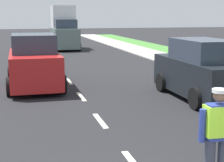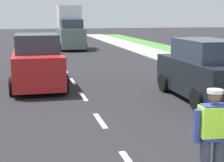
{
  "view_description": "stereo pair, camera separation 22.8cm",
  "coord_description": "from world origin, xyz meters",
  "px_view_note": "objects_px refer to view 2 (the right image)",
  "views": [
    {
      "loc": [
        -2.07,
        -3.49,
        2.86
      ],
      "look_at": [
        0.32,
        5.64,
        1.1
      ],
      "focal_mm": 57.85,
      "sensor_mm": 36.0,
      "label": 1
    },
    {
      "loc": [
        -1.85,
        -3.55,
        2.86
      ],
      "look_at": [
        0.32,
        5.64,
        1.1
      ],
      "focal_mm": 57.85,
      "sensor_mm": 36.0,
      "label": 2
    }
  ],
  "objects_px": {
    "delivery_truck": "(70,29)",
    "car_parked_curbside": "(203,71)",
    "car_oncoming_lead": "(37,63)",
    "road_worker": "(214,133)"
  },
  "relations": [
    {
      "from": "car_oncoming_lead",
      "to": "car_parked_curbside",
      "type": "bearing_deg",
      "value": -31.2
    },
    {
      "from": "delivery_truck",
      "to": "car_parked_curbside",
      "type": "height_order",
      "value": "delivery_truck"
    },
    {
      "from": "road_worker",
      "to": "delivery_truck",
      "type": "bearing_deg",
      "value": 88.68
    },
    {
      "from": "road_worker",
      "to": "delivery_truck",
      "type": "relative_size",
      "value": 0.36
    },
    {
      "from": "road_worker",
      "to": "car_parked_curbside",
      "type": "distance_m",
      "value": 6.54
    },
    {
      "from": "car_parked_curbside",
      "to": "car_oncoming_lead",
      "type": "bearing_deg",
      "value": 148.8
    },
    {
      "from": "delivery_truck",
      "to": "car_oncoming_lead",
      "type": "height_order",
      "value": "delivery_truck"
    },
    {
      "from": "delivery_truck",
      "to": "car_parked_curbside",
      "type": "relative_size",
      "value": 1.05
    },
    {
      "from": "delivery_truck",
      "to": "road_worker",
      "type": "bearing_deg",
      "value": -91.32
    },
    {
      "from": "delivery_truck",
      "to": "car_oncoming_lead",
      "type": "distance_m",
      "value": 15.85
    }
  ]
}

